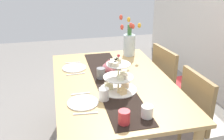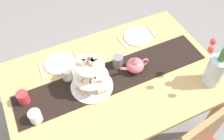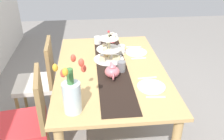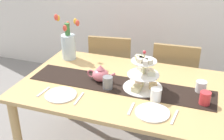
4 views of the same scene
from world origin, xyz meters
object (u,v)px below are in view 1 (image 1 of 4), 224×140
(cream_jug, at_px, (147,112))
(mug_grey, at_px, (101,73))
(tulip_vase, at_px, (129,42))
(mug_white_text, at_px, (104,94))
(mug_orange, at_px, (124,117))
(fork_left, at_px, (73,63))
(knife_left, at_px, (76,74))
(chair_right, at_px, (205,117))
(knife_right, at_px, (86,113))
(fork_right, at_px, (81,94))
(tiered_cake_stand, at_px, (118,78))
(dining_table, at_px, (113,92))
(teapot, at_px, (109,67))
(dinner_plate_left, at_px, (74,68))
(dinner_plate_right, at_px, (83,103))
(chair_left, at_px, (172,83))

(cream_jug, distance_m, mug_grey, 0.69)
(tulip_vase, xyz_separation_m, mug_white_text, (0.91, -0.46, -0.10))
(mug_grey, height_order, mug_orange, mug_grey)
(fork_left, distance_m, knife_left, 0.29)
(chair_right, relative_size, mug_grey, 9.58)
(chair_right, height_order, knife_right, chair_right)
(fork_right, bearing_deg, tiered_cake_stand, 89.05)
(dining_table, distance_m, teapot, 0.23)
(tiered_cake_stand, bearing_deg, fork_right, -90.95)
(tulip_vase, relative_size, fork_right, 2.92)
(cream_jug, height_order, dinner_plate_left, cream_jug)
(tulip_vase, relative_size, dinner_plate_left, 1.90)
(tiered_cake_stand, height_order, mug_grey, tiered_cake_stand)
(dinner_plate_left, xyz_separation_m, mug_orange, (0.99, 0.23, 0.04))
(dinner_plate_left, distance_m, dinner_plate_right, 0.68)
(tiered_cake_stand, height_order, tulip_vase, tulip_vase)
(dinner_plate_right, relative_size, mug_grey, 2.42)
(dinner_plate_left, bearing_deg, tiered_cake_stand, 29.38)
(dinner_plate_right, bearing_deg, chair_left, 122.13)
(tulip_vase, bearing_deg, mug_white_text, -26.94)
(knife_left, bearing_deg, knife_right, 0.00)
(dinner_plate_left, distance_m, knife_left, 0.15)
(cream_jug, bearing_deg, dinner_plate_left, -157.61)
(knife_right, bearing_deg, knife_left, 180.00)
(teapot, height_order, mug_grey, teapot)
(teapot, bearing_deg, dinner_plate_right, -31.95)
(knife_right, bearing_deg, mug_grey, 158.57)
(dinner_plate_right, distance_m, mug_grey, 0.44)
(teapot, bearing_deg, tiered_cake_stand, -0.03)
(dining_table, height_order, fork_right, fork_right)
(teapot, bearing_deg, knife_right, -25.65)
(chair_left, height_order, fork_left, chair_left)
(tiered_cake_stand, bearing_deg, dinner_plate_left, -150.62)
(cream_jug, relative_size, fork_left, 0.57)
(knife_left, xyz_separation_m, knife_right, (0.68, 0.00, 0.00))
(mug_orange, bearing_deg, tiered_cake_stand, 170.39)
(tiered_cake_stand, height_order, teapot, tiered_cake_stand)
(tiered_cake_stand, bearing_deg, teapot, 179.97)
(chair_left, relative_size, cream_jug, 10.71)
(teapot, height_order, tulip_vase, tulip_vase)
(chair_left, bearing_deg, mug_orange, -39.92)
(fork_left, xyz_separation_m, mug_grey, (0.43, 0.21, 0.05))
(knife_right, xyz_separation_m, mug_white_text, (-0.16, 0.16, 0.04))
(tulip_vase, bearing_deg, knife_left, -57.82)
(knife_left, height_order, dinner_plate_right, dinner_plate_right)
(cream_jug, height_order, mug_grey, mug_grey)
(dining_table, bearing_deg, tiered_cake_stand, -0.05)
(knife_left, bearing_deg, teapot, 81.17)
(knife_right, bearing_deg, mug_white_text, 134.43)
(dining_table, height_order, dinner_plate_right, dinner_plate_right)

